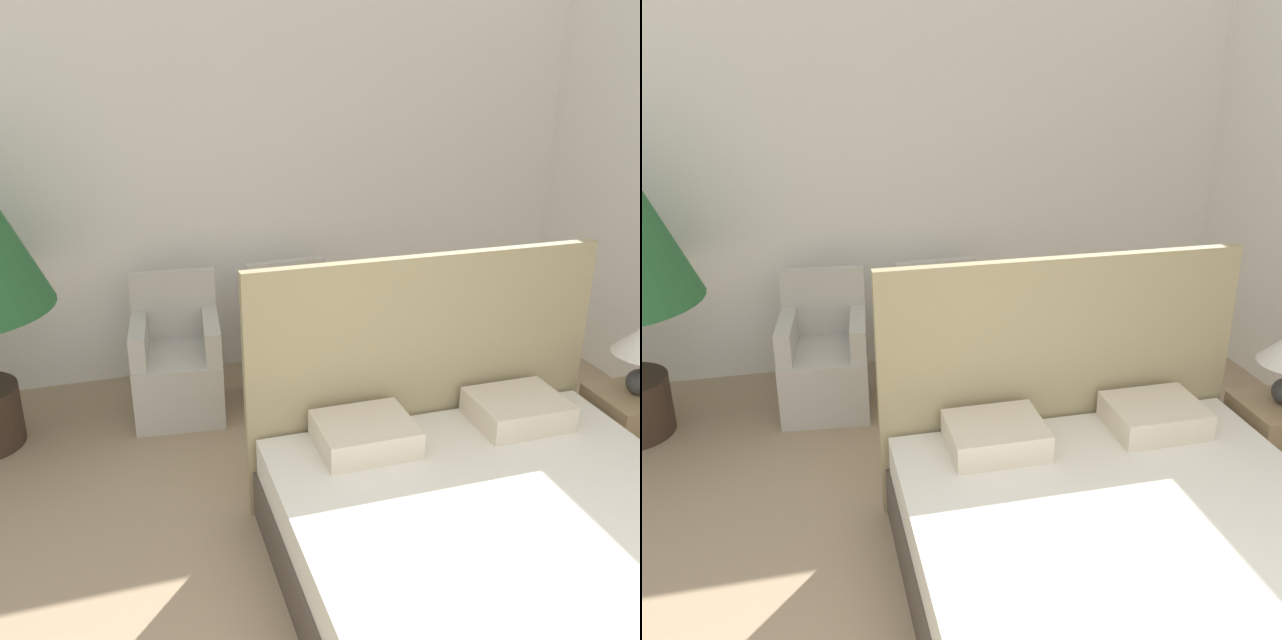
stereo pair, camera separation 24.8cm
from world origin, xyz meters
TOP-DOWN VIEW (x-y plane):
  - wall_back at (0.00, 4.19)m, footprint 10.00×0.06m
  - bed at (0.56, 1.36)m, footprint 1.92×2.12m
  - armchair_near_window_left at (-0.61, 3.54)m, footprint 0.62×0.65m
  - armchair_near_window_right at (0.20, 3.54)m, footprint 0.59×0.63m
  - nightstand at (1.78, 2.10)m, footprint 0.45×0.41m

SIDE VIEW (x-z plane):
  - nightstand at x=1.78m, z-range 0.00..0.48m
  - bed at x=0.56m, z-range -0.40..0.94m
  - armchair_near_window_left at x=-0.61m, z-range -0.16..0.74m
  - armchair_near_window_right at x=0.20m, z-range -0.16..0.74m
  - wall_back at x=0.00m, z-range 0.00..2.90m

